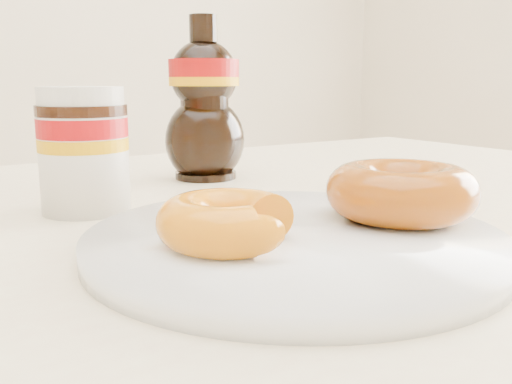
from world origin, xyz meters
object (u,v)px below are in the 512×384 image
nutella_jar (84,145)px  syrup_bottle (204,99)px  donut_whole (401,191)px  plate (294,241)px  donut_bitten (227,221)px  dining_table (189,318)px

nutella_jar → syrup_bottle: syrup_bottle is taller
syrup_bottle → nutella_jar: bearing=-150.5°
donut_whole → nutella_jar: 0.28m
plate → donut_bitten: (-0.06, -0.00, 0.02)m
plate → donut_bitten: bearing=-176.2°
donut_whole → syrup_bottle: bearing=90.4°
plate → nutella_jar: bearing=112.6°
dining_table → nutella_jar: bearing=119.1°
plate → donut_whole: size_ratio=2.54×
dining_table → donut_bitten: bearing=-102.9°
nutella_jar → dining_table: bearing=-60.9°
nutella_jar → syrup_bottle: bearing=29.5°
dining_table → donut_whole: (0.13, -0.12, 0.12)m
nutella_jar → donut_whole: bearing=-50.3°
plate → syrup_bottle: bearing=73.2°
dining_table → donut_bitten: (-0.03, -0.11, 0.11)m
plate → syrup_bottle: size_ratio=1.52×
plate → syrup_bottle: syrup_bottle is taller
nutella_jar → syrup_bottle: (0.18, 0.10, 0.04)m
dining_table → syrup_bottle: (0.12, 0.20, 0.18)m
donut_bitten → nutella_jar: nutella_jar is taller
dining_table → plate: plate is taller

